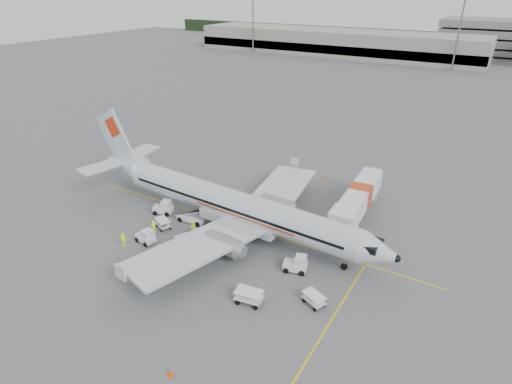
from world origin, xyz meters
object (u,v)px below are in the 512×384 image
belt_loader (191,212)px  tug_mid (145,235)px  jet_bridge (359,203)px  tug_fore (295,263)px  tug_aft (163,207)px  aircraft (235,187)px

belt_loader → tug_mid: bearing=-108.5°
jet_bridge → belt_loader: bearing=-150.7°
tug_fore → tug_mid: tug_fore is taller
tug_aft → aircraft: bearing=-10.7°
tug_mid → tug_aft: (-2.75, 5.90, 0.05)m
jet_bridge → tug_fore: jet_bridge is taller
tug_aft → jet_bridge: bearing=9.0°
tug_aft → tug_mid: bearing=-83.3°
jet_bridge → belt_loader: 19.81m
tug_fore → tug_aft: (-19.07, 2.24, 0.00)m
jet_bridge → belt_loader: (-16.70, -10.63, -0.91)m
aircraft → tug_mid: 11.08m
tug_fore → tug_aft: 19.21m
tug_mid → tug_aft: tug_aft is taller
jet_bridge → tug_mid: bearing=-140.7°
tug_mid → jet_bridge: bearing=51.1°
jet_bridge → tug_fore: bearing=-101.6°
jet_bridge → tug_aft: (-21.02, -10.84, -1.27)m
aircraft → belt_loader: (-5.47, -1.08, -4.22)m
tug_fore → tug_mid: 16.73m
tug_mid → tug_aft: bearing=123.6°
jet_bridge → tug_fore: size_ratio=7.18×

